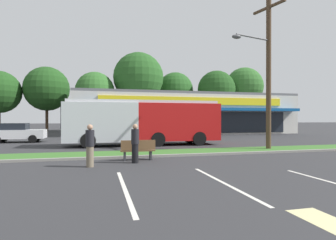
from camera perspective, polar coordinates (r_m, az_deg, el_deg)
grass_median at (r=16.30m, az=10.14°, el=-6.36°), size 56.00×2.20×0.12m
curb_lip at (r=15.21m, az=12.05°, el=-6.84°), size 56.00×0.24×0.12m
parking_stripe_0 at (r=7.90m, az=-8.98°, el=-13.95°), size 0.12×4.80×0.01m
parking_stripe_1 at (r=8.66m, az=11.51°, el=-12.68°), size 0.12×4.80×0.01m
lot_arrow at (r=6.23m, az=30.53°, el=-17.90°), size 0.70×1.60×0.01m
storefront_building at (r=38.77m, az=2.74°, el=1.29°), size 28.44×14.00×5.25m
tree_left at (r=47.54m, az=-23.88°, el=5.93°), size 6.94×6.94×10.13m
tree_mid_left at (r=43.38m, az=-14.95°, el=5.75°), size 5.92×5.92×9.06m
tree_mid at (r=44.25m, az=-6.16°, el=8.73°), size 7.94×7.94×12.43m
tree_mid_right at (r=48.79m, az=1.52°, el=6.16°), size 6.33×6.33×10.13m
tree_right at (r=48.24m, az=10.03°, el=6.24°), size 6.46×6.46×10.20m
tree_far_right at (r=51.80m, az=15.57°, el=6.74°), size 6.77×6.77×11.18m
utility_pole at (r=18.03m, az=19.86°, el=10.10°), size 3.16×2.36×9.36m
city_bus at (r=20.12m, az=-5.08°, el=-0.24°), size 11.13×2.78×3.25m
bus_stop_bench at (r=12.93m, az=-6.27°, el=-6.12°), size 1.60×0.45×0.95m
car_1 at (r=25.65m, az=-28.84°, el=-2.32°), size 4.17×1.90×1.58m
pedestrian_near_bench at (r=12.14m, az=-6.85°, el=-4.85°), size 0.34×0.34×1.71m
pedestrian_by_pole at (r=11.50m, az=-15.91°, el=-5.13°), size 0.35×0.35×1.72m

